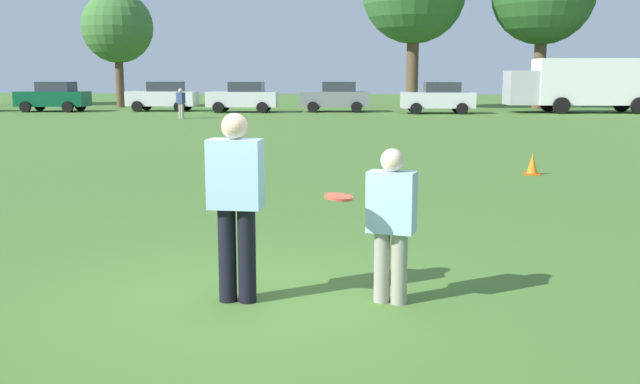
% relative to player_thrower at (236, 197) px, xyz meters
% --- Properties ---
extents(ground_plane, '(158.18, 158.18, 0.00)m').
position_rel_player_thrower_xyz_m(ground_plane, '(0.12, 0.08, -1.04)').
color(ground_plane, '#47702D').
extents(player_thrower, '(0.51, 0.31, 1.84)m').
position_rel_player_thrower_xyz_m(player_thrower, '(0.00, 0.00, 0.00)').
color(player_thrower, black).
rests_on(player_thrower, ground).
extents(player_defender, '(0.49, 0.35, 1.51)m').
position_rel_player_thrower_xyz_m(player_defender, '(1.48, 0.13, -0.20)').
color(player_defender, gray).
rests_on(player_defender, ground).
extents(frisbee, '(0.27, 0.27, 0.06)m').
position_rel_player_thrower_xyz_m(frisbee, '(1.00, -0.18, 0.05)').
color(frisbee, '#E54C33').
extents(traffic_cone, '(0.32, 0.32, 0.48)m').
position_rel_player_thrower_xyz_m(traffic_cone, '(4.48, 9.52, -0.81)').
color(traffic_cone, '#D8590C').
rests_on(traffic_cone, ground).
extents(parked_car_mid_left, '(4.31, 2.44, 1.82)m').
position_rel_player_thrower_xyz_m(parked_car_mid_left, '(-19.66, 34.86, -0.11)').
color(parked_car_mid_left, '#0C4C2D').
rests_on(parked_car_mid_left, ground).
extents(parked_car_center, '(4.31, 2.44, 1.82)m').
position_rel_player_thrower_xyz_m(parked_car_center, '(-13.20, 36.22, -0.11)').
color(parked_car_center, silver).
rests_on(parked_car_center, ground).
extents(parked_car_mid_right, '(4.31, 2.44, 1.82)m').
position_rel_player_thrower_xyz_m(parked_car_mid_right, '(-7.93, 35.43, -0.11)').
color(parked_car_mid_right, silver).
rests_on(parked_car_mid_right, ground).
extents(parked_car_near_right, '(4.31, 2.44, 1.82)m').
position_rel_player_thrower_xyz_m(parked_car_near_right, '(-2.44, 36.61, -0.11)').
color(parked_car_near_right, slate).
rests_on(parked_car_near_right, ground).
extents(parked_car_far_right, '(4.31, 2.44, 1.82)m').
position_rel_player_thrower_xyz_m(parked_car_far_right, '(3.66, 35.33, -0.11)').
color(parked_car_far_right, silver).
rests_on(parked_car_far_right, ground).
extents(box_truck, '(8.64, 3.38, 3.18)m').
position_rel_player_thrower_xyz_m(box_truck, '(12.20, 37.20, 0.71)').
color(box_truck, white).
rests_on(box_truck, ground).
extents(bystander_sideline_watcher, '(0.49, 0.41, 1.54)m').
position_rel_player_thrower_xyz_m(bystander_sideline_watcher, '(-9.71, 28.81, -0.17)').
color(bystander_sideline_watcher, gray).
rests_on(bystander_sideline_watcher, ground).
extents(tree_west_maple, '(4.88, 4.88, 7.93)m').
position_rel_player_thrower_xyz_m(tree_west_maple, '(-18.04, 41.31, 4.42)').
color(tree_west_maple, brown).
rests_on(tree_west_maple, ground).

